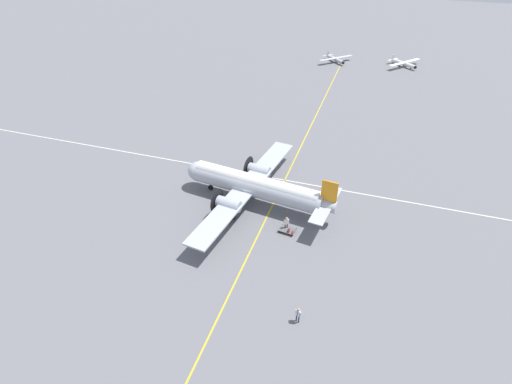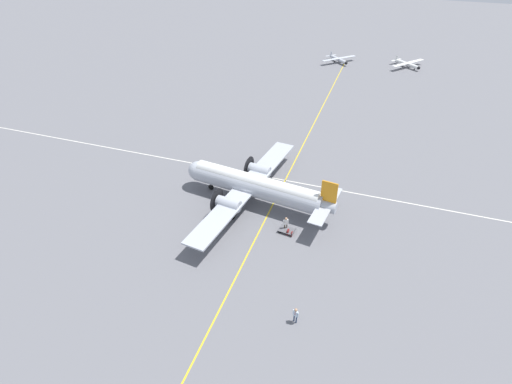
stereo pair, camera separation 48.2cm
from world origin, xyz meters
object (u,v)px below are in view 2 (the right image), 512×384
object	(u,v)px
suitcase_upright_spare	(288,232)
light_aircraft_taxiing	(339,59)
crew_foreground	(296,314)
baggage_cart	(287,230)
suitcase_near_door	(292,234)
airliner_main	(253,185)
light_aircraft_distant	(408,64)
passenger_boarding	(286,222)

from	to	relation	value
suitcase_upright_spare	light_aircraft_taxiing	bearing A→B (deg)	4.22
crew_foreground	baggage_cart	xyz separation A→B (m)	(11.19, 3.78, -0.78)
suitcase_upright_spare	light_aircraft_taxiing	size ratio (longest dim) A/B	0.09
suitcase_near_door	baggage_cart	bearing A→B (deg)	58.76
suitcase_upright_spare	light_aircraft_taxiing	distance (m)	62.30
airliner_main	baggage_cart	world-z (taller)	airliner_main
airliner_main	light_aircraft_distant	bearing A→B (deg)	-97.78
suitcase_upright_spare	light_aircraft_distant	size ratio (longest dim) A/B	0.08
light_aircraft_distant	light_aircraft_taxiing	size ratio (longest dim) A/B	1.14
crew_foreground	passenger_boarding	distance (m)	12.15
light_aircraft_distant	airliner_main	bearing A→B (deg)	-66.41
passenger_boarding	baggage_cart	size ratio (longest dim) A/B	0.92
light_aircraft_distant	light_aircraft_taxiing	bearing A→B (deg)	-135.37
crew_foreground	suitcase_upright_spare	world-z (taller)	crew_foreground
suitcase_near_door	light_aircraft_taxiing	xyz separation A→B (m)	(62.26, 5.05, 0.53)
passenger_boarding	baggage_cart	distance (m)	0.89
airliner_main	light_aircraft_distant	distance (m)	61.55
suitcase_near_door	light_aircraft_distant	distance (m)	64.61
airliner_main	baggage_cart	size ratio (longest dim) A/B	12.28
light_aircraft_taxiing	baggage_cart	bearing A→B (deg)	-40.63
suitcase_upright_spare	light_aircraft_taxiing	xyz separation A→B (m)	(62.13, 4.58, 0.47)
passenger_boarding	crew_foreground	bearing A→B (deg)	74.27
airliner_main	passenger_boarding	size ratio (longest dim) A/B	13.40
crew_foreground	light_aircraft_taxiing	distance (m)	73.50
suitcase_upright_spare	light_aircraft_distant	bearing A→B (deg)	-9.54
passenger_boarding	light_aircraft_distant	world-z (taller)	light_aircraft_distant
passenger_boarding	light_aircraft_distant	distance (m)	64.08
crew_foreground	light_aircraft_distant	world-z (taller)	light_aircraft_distant
airliner_main	suitcase_upright_spare	bearing A→B (deg)	149.74
baggage_cart	suitcase_near_door	bearing A→B (deg)	156.32
passenger_boarding	light_aircraft_taxiing	world-z (taller)	passenger_boarding
suitcase_near_door	light_aircraft_taxiing	bearing A→B (deg)	4.64
crew_foreground	suitcase_near_door	size ratio (longest dim) A/B	3.34
airliner_main	baggage_cart	distance (m)	7.07
suitcase_upright_spare	suitcase_near_door	bearing A→B (deg)	-105.64
airliner_main	suitcase_near_door	distance (m)	7.83
baggage_cart	light_aircraft_distant	world-z (taller)	light_aircraft_distant
passenger_boarding	light_aircraft_distant	size ratio (longest dim) A/B	0.22
suitcase_upright_spare	light_aircraft_distant	world-z (taller)	light_aircraft_distant
light_aircraft_taxiing	airliner_main	bearing A→B (deg)	-45.65
crew_foreground	light_aircraft_distant	bearing A→B (deg)	-72.12
baggage_cart	suitcase_upright_spare	bearing A→B (deg)	133.77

